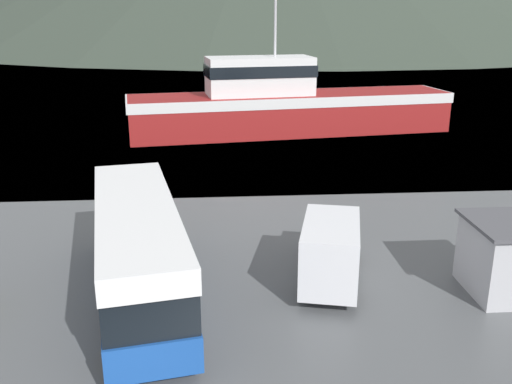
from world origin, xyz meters
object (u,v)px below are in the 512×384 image
object	(u,v)px
tour_bus	(138,248)
fishing_boat	(285,104)
dock_kiosk	(508,257)
delivery_van	(331,248)

from	to	relation	value
tour_bus	fishing_boat	distance (m)	27.95
fishing_boat	dock_kiosk	world-z (taller)	fishing_boat
tour_bus	fishing_boat	bearing A→B (deg)	62.28
delivery_van	fishing_boat	world-z (taller)	fishing_boat
delivery_van	fishing_boat	xyz separation A→B (m)	(1.50, 25.78, 1.00)
tour_bus	fishing_boat	xyz separation A→B (m)	(8.12, 26.74, 0.37)
fishing_boat	dock_kiosk	bearing A→B (deg)	0.79
tour_bus	fishing_boat	size ratio (longest dim) A/B	0.41
tour_bus	delivery_van	xyz separation A→B (m)	(6.62, 0.96, -0.62)
tour_bus	dock_kiosk	size ratio (longest dim) A/B	3.50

